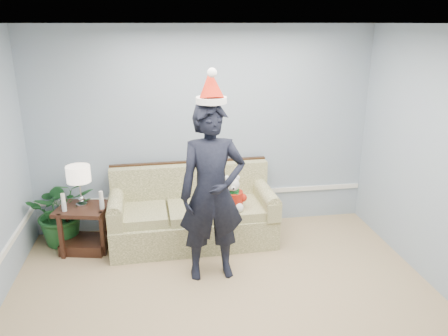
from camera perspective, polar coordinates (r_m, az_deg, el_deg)
room_shell at (r=3.43m, az=2.02°, el=-4.87°), size 4.54×5.04×2.74m
wainscot_trim at (r=4.86m, az=-14.79°, el=-9.86°), size 4.49×4.99×0.06m
sofa at (r=5.69m, az=-4.13°, el=-6.13°), size 2.09×0.94×0.97m
side_table at (r=5.75m, az=-17.72°, el=-8.08°), size 0.69×0.61×0.57m
table_lamp at (r=5.52m, az=-18.46°, el=-0.95°), size 0.29×0.29×0.51m
candle_pair at (r=5.48m, az=-17.98°, el=-4.23°), size 0.49×0.06×0.22m
houseplant at (r=5.92m, az=-20.39°, el=-5.22°), size 0.95×0.88×0.89m
man at (r=4.66m, az=-1.56°, el=-3.34°), size 0.73×0.50×1.96m
santa_hat at (r=4.38m, az=-1.72°, el=10.50°), size 0.32×0.36×0.37m
teddy_bear at (r=5.40m, az=1.08°, el=-3.76°), size 0.28×0.31×0.44m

